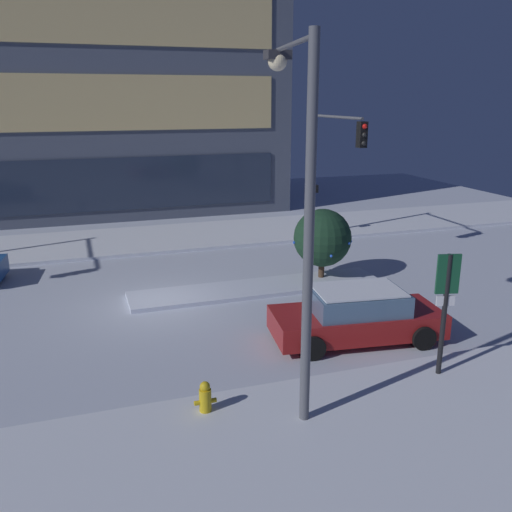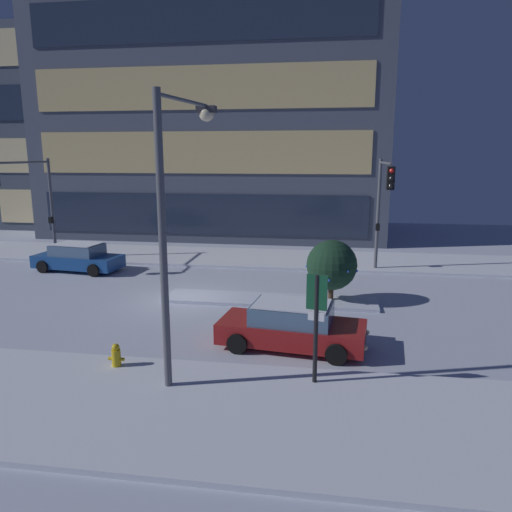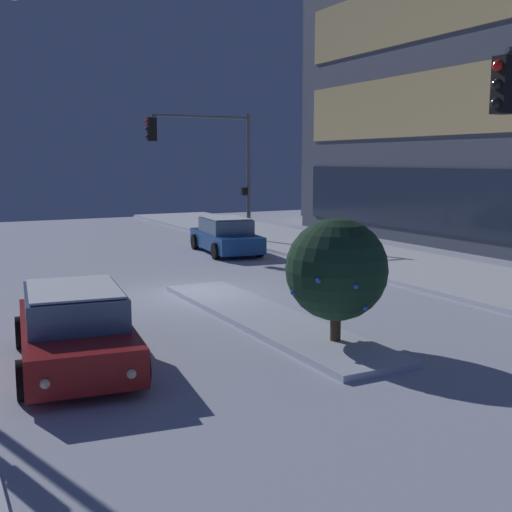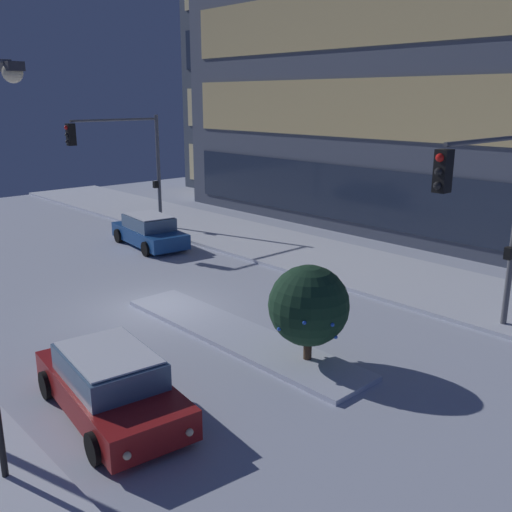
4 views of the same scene
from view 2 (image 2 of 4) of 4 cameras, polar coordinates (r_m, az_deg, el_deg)
ground at (r=20.77m, az=-8.37°, el=-5.34°), size 52.00×52.00×0.00m
curb_strip_near at (r=13.27m, az=-19.70°, el=-16.01°), size 52.00×5.20×0.14m
curb_strip_far at (r=28.94m, az=-3.41°, el=-0.14°), size 52.00×5.20×0.14m
median_strip at (r=20.47m, az=1.67°, el=-5.27°), size 9.00×1.80×0.14m
office_tower_main at (r=40.44m, az=-4.34°, el=21.13°), size 25.50×13.66×25.17m
office_tower_secondary at (r=44.59m, az=-18.62°, el=13.91°), size 14.88×8.35×16.20m
car_near at (r=15.64m, az=4.30°, el=-8.37°), size 4.95×2.57×1.49m
car_far at (r=27.41m, az=-20.50°, el=-0.20°), size 4.93×2.48×1.49m
traffic_light_corner_far_left at (r=28.85m, az=-25.37°, el=6.84°), size 0.32×5.04×5.95m
traffic_light_corner_far_right at (r=24.28m, az=14.92°, el=6.80°), size 0.32×4.76×5.95m
street_lamp_arched at (r=12.80m, az=-9.36°, el=6.88°), size 0.82×3.28×7.70m
fire_hydrant at (r=14.69m, az=-16.35°, el=-11.56°), size 0.48×0.26×0.82m
parking_info_sign at (r=12.70m, az=7.21°, el=-7.12°), size 0.55×0.18×3.12m
decorated_tree_median at (r=20.18m, az=9.03°, el=-1.08°), size 2.17×2.11×2.69m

